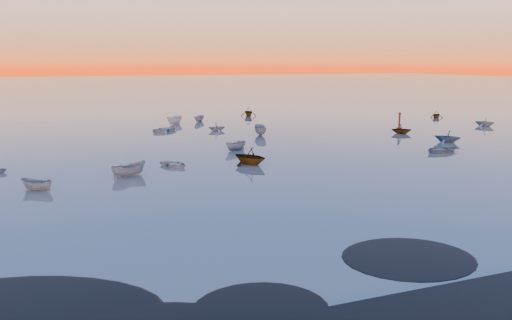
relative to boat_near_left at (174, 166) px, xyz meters
name	(u,v)px	position (x,y,z in m)	size (l,w,h in m)	color
ground	(158,109)	(9.95, 68.12, 0.00)	(600.00, 600.00, 0.00)	#70665D
mud_lobes	(459,263)	(9.95, -32.88, 0.01)	(140.00, 6.00, 0.07)	black
moored_fleet	(209,136)	(9.95, 21.12, 0.00)	(124.00, 58.00, 1.20)	#B9B9B4
boat_near_left	(174,166)	(0.00, 0.00, 0.00)	(3.64, 1.52, 0.91)	#B9B9B4
boat_near_center	(129,176)	(-5.26, -3.17, 0.00)	(3.90, 1.65, 1.35)	slate
boat_near_right	(447,142)	(40.37, 2.66, 0.00)	(3.82, 1.72, 1.34)	#364D67
channel_marker	(399,122)	(42.86, 17.32, 1.24)	(0.88, 0.88, 3.14)	#3E150D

